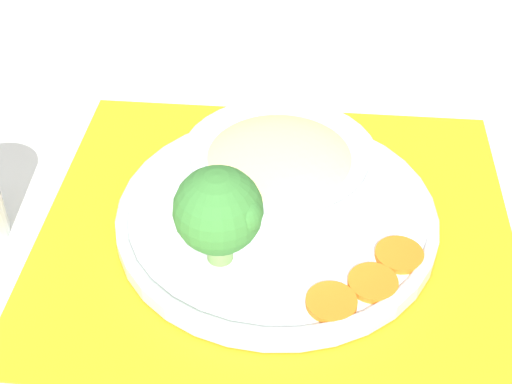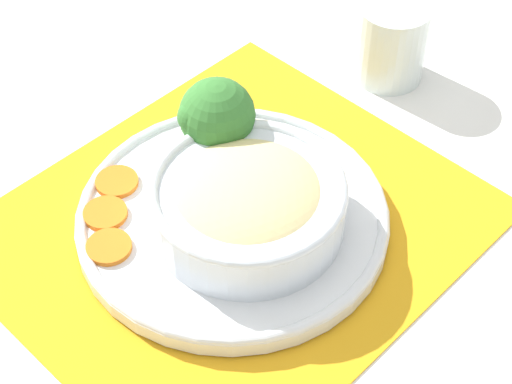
# 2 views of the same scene
# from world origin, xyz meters

# --- Properties ---
(ground_plane) EXTENTS (4.00, 4.00, 0.00)m
(ground_plane) POSITION_xyz_m (0.00, 0.00, 0.00)
(ground_plane) COLOR white
(placemat) EXTENTS (0.44, 0.39, 0.00)m
(placemat) POSITION_xyz_m (0.00, 0.00, 0.00)
(placemat) COLOR orange
(placemat) RESTS_ON ground_plane
(plate) EXTENTS (0.30, 0.30, 0.02)m
(plate) POSITION_xyz_m (0.00, 0.00, 0.02)
(plate) COLOR silver
(plate) RESTS_ON placemat
(bowl) EXTENTS (0.18, 0.18, 0.06)m
(bowl) POSITION_xyz_m (0.00, -0.02, 0.05)
(bowl) COLOR silver
(bowl) RESTS_ON plate
(broccoli_floret) EXTENTS (0.07, 0.07, 0.09)m
(broccoli_floret) POSITION_xyz_m (0.04, 0.06, 0.07)
(broccoli_floret) COLOR #759E51
(broccoli_floret) RESTS_ON plate
(carrot_slice_near) EXTENTS (0.04, 0.04, 0.01)m
(carrot_slice_near) POSITION_xyz_m (-0.05, 0.11, 0.02)
(carrot_slice_near) COLOR orange
(carrot_slice_near) RESTS_ON plate
(carrot_slice_middle) EXTENTS (0.04, 0.04, 0.01)m
(carrot_slice_middle) POSITION_xyz_m (-0.09, 0.08, 0.02)
(carrot_slice_middle) COLOR orange
(carrot_slice_middle) RESTS_ON plate
(carrot_slice_far) EXTENTS (0.04, 0.04, 0.01)m
(carrot_slice_far) POSITION_xyz_m (-0.11, 0.05, 0.02)
(carrot_slice_far) COLOR orange
(carrot_slice_far) RESTS_ON plate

